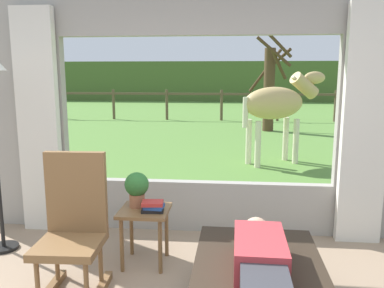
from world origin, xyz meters
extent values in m
cube|color=#9E998E|center=(-2.02, 2.26, 1.27)|extent=(1.15, 0.12, 2.55)
cube|color=#9E998E|center=(0.00, 2.26, 0.28)|extent=(2.90, 0.12, 0.55)
cube|color=#9E998E|center=(0.00, 2.26, 2.33)|extent=(2.90, 0.12, 0.45)
cube|color=silver|center=(-1.69, 2.12, 1.20)|extent=(0.44, 0.10, 2.40)
cube|color=silver|center=(1.69, 2.12, 1.20)|extent=(0.44, 0.10, 2.40)
cube|color=#568438|center=(0.00, 13.16, 0.01)|extent=(36.00, 21.68, 0.02)
cube|color=#46602B|center=(0.00, 23.00, 1.20)|extent=(36.00, 2.00, 2.40)
cube|color=#B23338|center=(0.58, 0.60, 0.53)|extent=(0.35, 0.60, 0.22)
sphere|color=tan|center=(0.58, 0.99, 0.53)|extent=(0.20, 0.20, 0.20)
cube|color=brown|center=(-0.83, 0.77, 0.44)|extent=(0.50, 0.50, 0.06)
cube|color=brown|center=(-0.84, 0.98, 0.78)|extent=(0.48, 0.08, 0.68)
cylinder|color=brown|center=(-1.00, 0.58, 0.24)|extent=(0.04, 0.04, 0.38)
cylinder|color=brown|center=(-0.64, 0.60, 0.24)|extent=(0.04, 0.04, 0.38)
cylinder|color=brown|center=(-1.02, 0.94, 0.24)|extent=(0.04, 0.04, 0.38)
cylinder|color=brown|center=(-0.66, 0.96, 0.24)|extent=(0.04, 0.04, 0.38)
cube|color=brown|center=(-0.39, 1.41, 0.51)|extent=(0.44, 0.44, 0.03)
cylinder|color=brown|center=(-0.56, 1.24, 0.24)|extent=(0.04, 0.04, 0.49)
cylinder|color=brown|center=(-0.22, 1.24, 0.24)|extent=(0.04, 0.04, 0.49)
cylinder|color=brown|center=(-0.56, 1.58, 0.24)|extent=(0.04, 0.04, 0.49)
cylinder|color=brown|center=(-0.22, 1.58, 0.24)|extent=(0.04, 0.04, 0.49)
cylinder|color=#9E6042|center=(-0.47, 1.47, 0.58)|extent=(0.14, 0.14, 0.12)
sphere|color=#2D6B2D|center=(-0.47, 1.47, 0.73)|extent=(0.22, 0.22, 0.22)
cube|color=black|center=(-0.30, 1.34, 0.54)|extent=(0.20, 0.14, 0.03)
cube|color=#23478C|center=(-0.29, 1.35, 0.57)|extent=(0.17, 0.15, 0.03)
cube|color=#B22D28|center=(-0.30, 1.34, 0.60)|extent=(0.20, 0.16, 0.03)
cylinder|color=black|center=(-1.86, 1.56, 0.01)|extent=(0.28, 0.28, 0.03)
ellipsoid|color=tan|center=(1.15, 5.57, 1.17)|extent=(1.36, 1.09, 0.60)
cylinder|color=tan|center=(1.74, 5.90, 1.48)|extent=(0.65, 0.52, 0.53)
ellipsoid|color=tan|center=(1.95, 6.02, 1.63)|extent=(0.52, 0.41, 0.24)
cube|color=beige|center=(1.67, 5.86, 1.51)|extent=(0.41, 0.28, 0.32)
cylinder|color=beige|center=(0.62, 5.29, 1.02)|extent=(0.14, 0.14, 0.55)
cylinder|color=beige|center=(1.44, 5.92, 0.45)|extent=(0.11, 0.11, 0.85)
cylinder|color=beige|center=(1.59, 5.64, 0.45)|extent=(0.11, 0.11, 0.85)
cylinder|color=beige|center=(0.70, 5.51, 0.45)|extent=(0.11, 0.11, 0.85)
cylinder|color=beige|center=(0.86, 5.23, 0.45)|extent=(0.11, 0.11, 0.85)
cylinder|color=#4C3823|center=(1.45, 9.98, 1.22)|extent=(0.32, 0.32, 2.41)
cylinder|color=#47331E|center=(1.51, 9.55, 2.30)|extent=(1.02, 0.24, 0.85)
cylinder|color=#47331E|center=(1.74, 10.19, 2.13)|extent=(0.62, 0.81, 0.59)
cylinder|color=#47331E|center=(1.67, 9.71, 1.96)|extent=(0.56, 0.48, 0.86)
cylinder|color=#47331E|center=(1.37, 10.52, 1.79)|extent=(0.99, 0.24, 1.31)
cylinder|color=#47331E|center=(1.55, 9.55, 2.59)|extent=(0.98, 0.30, 0.93)
cylinder|color=brown|center=(-8.00, 12.50, 0.57)|extent=(0.10, 0.10, 1.10)
cylinder|color=brown|center=(-6.00, 12.50, 0.57)|extent=(0.10, 0.10, 1.10)
cylinder|color=brown|center=(-4.00, 12.50, 0.57)|extent=(0.10, 0.10, 1.10)
cylinder|color=brown|center=(-2.00, 12.50, 0.57)|extent=(0.10, 0.10, 1.10)
cylinder|color=brown|center=(0.00, 12.50, 0.57)|extent=(0.10, 0.10, 1.10)
cylinder|color=brown|center=(2.00, 12.50, 0.57)|extent=(0.10, 0.10, 1.10)
cylinder|color=brown|center=(4.00, 12.50, 0.57)|extent=(0.10, 0.10, 1.10)
cube|color=brown|center=(0.00, 12.50, 0.97)|extent=(16.00, 0.06, 0.08)
camera|label=1|loc=(0.38, -1.95, 1.72)|focal=37.28mm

